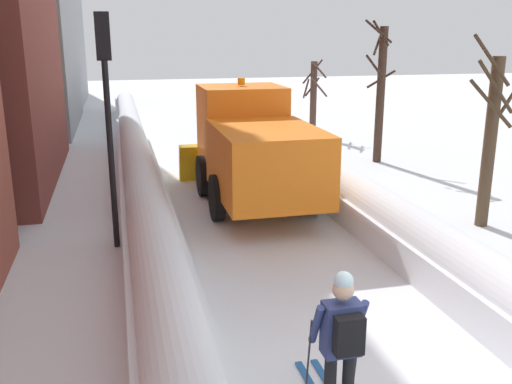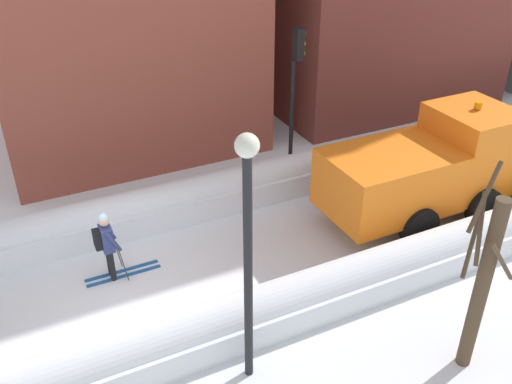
% 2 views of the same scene
% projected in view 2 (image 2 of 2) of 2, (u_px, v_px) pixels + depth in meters
% --- Properties ---
extents(ground_plane, '(80.00, 80.00, 0.00)m').
position_uv_depth(ground_plane, '(457.00, 194.00, 16.98)').
color(ground_plane, white).
extents(snowbank_left, '(1.10, 36.00, 1.13)m').
position_uv_depth(snowbank_left, '(406.00, 146.00, 18.61)').
color(snowbank_left, white).
rests_on(snowbank_left, ground).
extents(plow_truck, '(3.20, 5.98, 3.12)m').
position_uv_depth(plow_truck, '(429.00, 167.00, 15.31)').
color(plow_truck, orange).
rests_on(plow_truck, ground).
extents(skier, '(0.62, 1.80, 1.81)m').
position_uv_depth(skier, '(107.00, 243.00, 13.11)').
color(skier, black).
rests_on(skier, ground).
extents(traffic_light_pole, '(0.28, 0.42, 4.67)m').
position_uv_depth(traffic_light_pole, '(296.00, 77.00, 16.24)').
color(traffic_light_pole, black).
rests_on(traffic_light_pole, ground).
extents(street_lamp, '(0.40, 0.40, 5.13)m').
position_uv_depth(street_lamp, '(248.00, 236.00, 9.43)').
color(street_lamp, black).
rests_on(street_lamp, ground).
extents(bare_tree_near, '(0.88, 1.03, 4.27)m').
position_uv_depth(bare_tree_near, '(482.00, 283.00, 10.30)').
color(bare_tree_near, '#4C3B29').
rests_on(bare_tree_near, ground).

